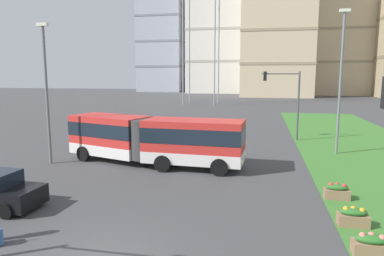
% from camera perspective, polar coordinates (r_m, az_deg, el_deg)
% --- Properties ---
extents(articulated_bus, '(12.01, 4.67, 3.00)m').
position_cam_1_polar(articulated_bus, '(22.44, -6.44, -1.78)').
color(articulated_bus, red).
rests_on(articulated_bus, ground).
extents(car_maroon_sedan, '(4.46, 2.14, 1.58)m').
position_cam_1_polar(car_maroon_sedan, '(29.99, -10.15, -0.98)').
color(car_maroon_sedan, maroon).
rests_on(car_maroon_sedan, ground).
extents(flower_planter_0, '(1.10, 0.56, 0.74)m').
position_cam_1_polar(flower_planter_0, '(12.80, 27.19, -16.61)').
color(flower_planter_0, '#937051').
rests_on(flower_planter_0, grass_median).
extents(flower_planter_1, '(1.10, 0.56, 0.74)m').
position_cam_1_polar(flower_planter_1, '(14.79, 24.80, -13.02)').
color(flower_planter_1, '#937051').
rests_on(flower_planter_1, grass_median).
extents(flower_planter_2, '(1.10, 0.56, 0.74)m').
position_cam_1_polar(flower_planter_2, '(17.52, 22.54, -9.51)').
color(flower_planter_2, '#937051').
rests_on(flower_planter_2, grass_median).
extents(traffic_light_far_right, '(3.24, 0.28, 6.00)m').
position_cam_1_polar(traffic_light_far_right, '(31.25, 15.15, 5.39)').
color(traffic_light_far_right, '#474C51').
rests_on(traffic_light_far_right, ground).
extents(streetlight_left, '(0.70, 0.28, 8.86)m').
position_cam_1_polar(streetlight_left, '(23.98, -22.65, 6.03)').
color(streetlight_left, slate).
rests_on(streetlight_left, ground).
extents(streetlight_median, '(0.70, 0.28, 10.15)m').
position_cam_1_polar(streetlight_median, '(26.84, 23.09, 7.60)').
color(streetlight_median, slate).
rests_on(streetlight_median, ground).
extents(apartment_tower_west, '(15.33, 18.54, 41.75)m').
position_cam_1_polar(apartment_tower_west, '(129.33, -4.58, 15.33)').
color(apartment_tower_west, '#9EA3AD').
rests_on(apartment_tower_west, ground).
extents(apartment_tower_westcentre, '(21.85, 18.79, 48.47)m').
position_cam_1_polar(apartment_tower_westcentre, '(119.70, 5.15, 17.50)').
color(apartment_tower_westcentre, silver).
rests_on(apartment_tower_westcentre, ground).
extents(apartment_tower_centre, '(18.58, 18.54, 41.24)m').
position_cam_1_polar(apartment_tower_centre, '(100.74, 13.77, 16.91)').
color(apartment_tower_centre, beige).
rests_on(apartment_tower_centre, ground).
extents(apartment_tower_eastcentre, '(19.69, 18.08, 36.06)m').
position_cam_1_polar(apartment_tower_eastcentre, '(115.36, 23.20, 14.08)').
color(apartment_tower_eastcentre, beige).
rests_on(apartment_tower_eastcentre, ground).
extents(transmission_pylon, '(9.00, 6.24, 35.04)m').
position_cam_1_polar(transmission_pylon, '(70.53, 1.58, 19.47)').
color(transmission_pylon, gray).
rests_on(transmission_pylon, ground).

